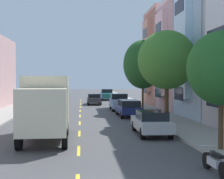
{
  "coord_description": "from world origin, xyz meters",
  "views": [
    {
      "loc": [
        0.13,
        -8.53,
        3.27
      ],
      "look_at": [
        3.62,
        29.74,
        2.17
      ],
      "focal_mm": 53.99,
      "sensor_mm": 36.0,
      "label": 1
    }
  ],
  "objects": [
    {
      "name": "street_tree_third",
      "position": [
        6.4,
        25.53,
        4.86
      ],
      "size": [
        3.99,
        3.99,
        7.22
      ],
      "color": "#47331E",
      "rests_on": "sidewalk_right"
    },
    {
      "name": "townhouse_fourth_rose",
      "position": [
        14.45,
        26.17,
        5.57
      ],
      "size": [
        12.32,
        7.33,
        11.55
      ],
      "color": "#CC9E9E",
      "rests_on": "ground_plane"
    },
    {
      "name": "lane_centerline_dashes",
      "position": [
        0.0,
        24.5,
        0.0
      ],
      "size": [
        0.14,
        47.2,
        0.01
      ],
      "color": "yellow",
      "rests_on": "ground_plane"
    },
    {
      "name": "parked_pickup_sky",
      "position": [
        4.31,
        27.76,
        0.83
      ],
      "size": [
        2.07,
        5.33,
        1.73
      ],
      "color": "#7A9EC6",
      "rests_on": "ground_plane"
    },
    {
      "name": "parked_hatchback_white",
      "position": [
        -4.31,
        29.07,
        0.76
      ],
      "size": [
        1.85,
        4.05,
        1.5
      ],
      "color": "silver",
      "rests_on": "ground_plane"
    },
    {
      "name": "parked_motorcycle",
      "position": [
        4.75,
        2.7,
        0.41
      ],
      "size": [
        0.62,
        2.05,
        0.9
      ],
      "color": "black",
      "rests_on": "ground_plane"
    },
    {
      "name": "sidewalk_right",
      "position": [
        7.1,
        28.0,
        0.07
      ],
      "size": [
        3.2,
        120.0,
        0.14
      ],
      "primitive_type": "cube",
      "color": "#99968E",
      "rests_on": "ground_plane"
    },
    {
      "name": "parked_pickup_teal",
      "position": [
        4.34,
        46.26,
        0.83
      ],
      "size": [
        2.03,
        5.31,
        1.73
      ],
      "color": "#195B60",
      "rests_on": "ground_plane"
    },
    {
      "name": "townhouse_fifth_terracotta",
      "position": [
        15.58,
        33.71,
        5.88
      ],
      "size": [
        14.56,
        7.33,
        12.18
      ],
      "color": "#B27560",
      "rests_on": "ground_plane"
    },
    {
      "name": "parked_hatchback_forest",
      "position": [
        -4.27,
        44.92,
        0.76
      ],
      "size": [
        1.74,
        4.0,
        1.5
      ],
      "color": "#194C28",
      "rests_on": "ground_plane"
    },
    {
      "name": "delivery_box_truck",
      "position": [
        -1.81,
        10.32,
        1.95
      ],
      "size": [
        2.59,
        7.17,
        3.48
      ],
      "color": "beige",
      "rests_on": "ground_plane"
    },
    {
      "name": "parked_hatchback_red",
      "position": [
        -4.45,
        52.29,
        0.76
      ],
      "size": [
        1.79,
        4.02,
        1.5
      ],
      "color": "#AD1E1E",
      "rests_on": "ground_plane"
    },
    {
      "name": "street_tree_second",
      "position": [
        6.4,
        15.81,
        4.74
      ],
      "size": [
        4.28,
        4.28,
        6.78
      ],
      "color": "#47331E",
      "rests_on": "sidewalk_right"
    },
    {
      "name": "sidewalk_left",
      "position": [
        -7.1,
        28.0,
        0.07
      ],
      "size": [
        3.2,
        120.0,
        0.14
      ],
      "primitive_type": "cube",
      "color": "#99968E",
      "rests_on": "ground_plane"
    },
    {
      "name": "parked_wagon_navy",
      "position": [
        4.31,
        21.13,
        0.8
      ],
      "size": [
        1.91,
        4.74,
        1.5
      ],
      "color": "navy",
      "rests_on": "ground_plane"
    },
    {
      "name": "parked_sedan_silver",
      "position": [
        4.28,
        11.16,
        0.75
      ],
      "size": [
        1.82,
        4.51,
        1.43
      ],
      "color": "#B2B5BA",
      "rests_on": "ground_plane"
    },
    {
      "name": "ground_plane",
      "position": [
        0.0,
        30.0,
        0.0
      ],
      "size": [
        160.0,
        160.0,
        0.0
      ],
      "primitive_type": "plane",
      "color": "#424244"
    },
    {
      "name": "moving_charcoal_sedan",
      "position": [
        1.8,
        36.19,
        0.75
      ],
      "size": [
        1.8,
        4.5,
        1.43
      ],
      "color": "#333338",
      "rests_on": "ground_plane"
    },
    {
      "name": "street_tree_nearest",
      "position": [
        6.4,
        6.09,
        3.8
      ],
      "size": [
        3.09,
        3.09,
        5.35
      ],
      "color": "#47331E",
      "rests_on": "sidewalk_right"
    }
  ]
}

